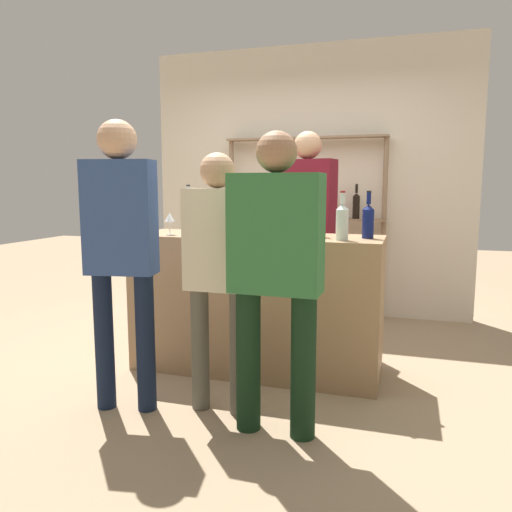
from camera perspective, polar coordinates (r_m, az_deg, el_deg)
ground_plane at (r=3.83m, az=0.00°, el=-12.79°), size 16.00×16.00×0.00m
bar_counter at (r=3.68m, az=0.00°, el=-5.44°), size 1.80×0.58×1.01m
back_wall at (r=5.41m, az=6.00°, el=8.41°), size 3.40×0.12×2.80m
back_shelf at (r=5.24m, az=5.53°, el=6.25°), size 1.66×0.18×1.85m
counter_bottle_0 at (r=3.46m, az=12.69°, el=4.02°), size 0.08×0.08×0.32m
counter_bottle_1 at (r=3.96m, az=-7.69°, el=4.91°), size 0.08×0.08×0.36m
counter_bottle_2 at (r=3.52m, az=6.90°, el=4.34°), size 0.08×0.08×0.34m
counter_bottle_3 at (r=3.54m, az=-0.59°, el=4.41°), size 0.08×0.08×0.35m
counter_bottle_4 at (r=3.30m, az=9.82°, el=3.96°), size 0.08×0.08×0.32m
wine_glass at (r=3.67m, az=-9.84°, el=4.30°), size 0.07×0.07×0.16m
customer_right at (r=2.65m, az=2.29°, el=-0.88°), size 0.49×0.22×1.64m
server_behind_counter at (r=4.41m, az=5.83°, el=4.25°), size 0.52×0.31×1.83m
customer_left at (r=3.05m, az=-15.18°, el=1.70°), size 0.43×0.25×1.74m
customer_center at (r=2.93m, az=-4.33°, el=-0.69°), size 0.39×0.20×1.55m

